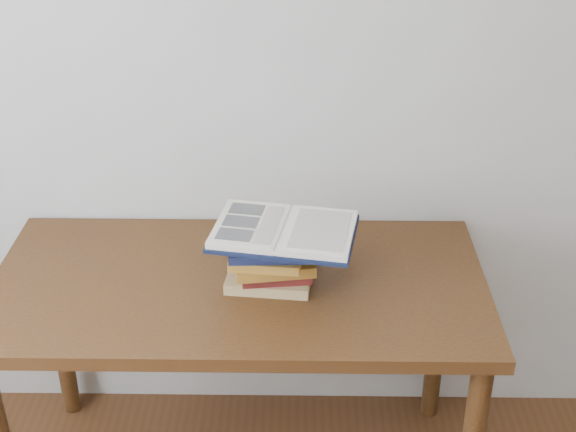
{
  "coord_description": "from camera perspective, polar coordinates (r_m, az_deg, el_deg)",
  "views": [
    {
      "loc": [
        0.18,
        -0.53,
        2.03
      ],
      "look_at": [
        0.15,
        1.31,
        1.01
      ],
      "focal_mm": 50.0,
      "sensor_mm": 36.0,
      "label": 1
    }
  ],
  "objects": [
    {
      "name": "desk",
      "position": [
        2.35,
        -3.46,
        -6.56
      ],
      "size": [
        1.42,
        0.71,
        0.76
      ],
      "color": "#472B11",
      "rests_on": "ground"
    },
    {
      "name": "open_book",
      "position": [
        2.16,
        -0.26,
        -1.06
      ],
      "size": [
        0.42,
        0.32,
        0.03
      ],
      "rotation": [
        0.0,
        0.0,
        -0.17
      ],
      "color": "black",
      "rests_on": "book_stack"
    },
    {
      "name": "book_stack",
      "position": [
        2.24,
        -1.17,
        -2.91
      ],
      "size": [
        0.26,
        0.21,
        0.17
      ],
      "color": "tan",
      "rests_on": "desk"
    }
  ]
}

